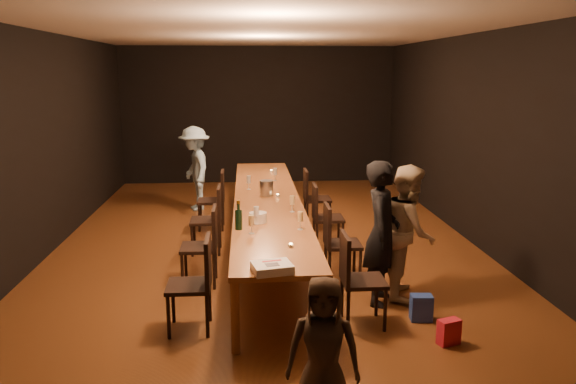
{
  "coord_description": "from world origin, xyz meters",
  "views": [
    {
      "loc": [
        -0.28,
        -7.52,
        2.47
      ],
      "look_at": [
        0.23,
        -0.75,
        1.0
      ],
      "focal_mm": 35.0,
      "sensor_mm": 36.0,
      "label": 1
    }
  ],
  "objects": [
    {
      "name": "ground",
      "position": [
        0.0,
        0.0,
        0.0
      ],
      "size": [
        10.0,
        10.0,
        0.0
      ],
      "primitive_type": "plane",
      "color": "#3E1C0F",
      "rests_on": "ground"
    },
    {
      "name": "room_shell",
      "position": [
        0.0,
        0.0,
        2.08
      ],
      "size": [
        6.04,
        10.04,
        3.02
      ],
      "color": "black",
      "rests_on": "ground"
    },
    {
      "name": "table",
      "position": [
        0.0,
        0.0,
        0.7
      ],
      "size": [
        0.9,
        6.0,
        0.75
      ],
      "color": "brown",
      "rests_on": "ground"
    },
    {
      "name": "chair_right_0",
      "position": [
        0.85,
        -2.4,
        0.47
      ],
      "size": [
        0.42,
        0.42,
        0.93
      ],
      "primitive_type": null,
      "rotation": [
        0.0,
        0.0,
        -1.57
      ],
      "color": "black",
      "rests_on": "ground"
    },
    {
      "name": "chair_right_1",
      "position": [
        0.85,
        -1.2,
        0.47
      ],
      "size": [
        0.42,
        0.42,
        0.93
      ],
      "primitive_type": null,
      "rotation": [
        0.0,
        0.0,
        -1.57
      ],
      "color": "black",
      "rests_on": "ground"
    },
    {
      "name": "chair_right_2",
      "position": [
        0.85,
        0.0,
        0.47
      ],
      "size": [
        0.42,
        0.42,
        0.93
      ],
      "primitive_type": null,
      "rotation": [
        0.0,
        0.0,
        -1.57
      ],
      "color": "black",
      "rests_on": "ground"
    },
    {
      "name": "chair_right_3",
      "position": [
        0.85,
        1.2,
        0.47
      ],
      "size": [
        0.42,
        0.42,
        0.93
      ],
      "primitive_type": null,
      "rotation": [
        0.0,
        0.0,
        -1.57
      ],
      "color": "black",
      "rests_on": "ground"
    },
    {
      "name": "chair_left_0",
      "position": [
        -0.85,
        -2.4,
        0.47
      ],
      "size": [
        0.42,
        0.42,
        0.93
      ],
      "primitive_type": null,
      "rotation": [
        0.0,
        0.0,
        1.57
      ],
      "color": "black",
      "rests_on": "ground"
    },
    {
      "name": "chair_left_1",
      "position": [
        -0.85,
        -1.2,
        0.47
      ],
      "size": [
        0.42,
        0.42,
        0.93
      ],
      "primitive_type": null,
      "rotation": [
        0.0,
        0.0,
        1.57
      ],
      "color": "black",
      "rests_on": "ground"
    },
    {
      "name": "chair_left_2",
      "position": [
        -0.85,
        0.0,
        0.47
      ],
      "size": [
        0.42,
        0.42,
        0.93
      ],
      "primitive_type": null,
      "rotation": [
        0.0,
        0.0,
        1.57
      ],
      "color": "black",
      "rests_on": "ground"
    },
    {
      "name": "chair_left_3",
      "position": [
        -0.85,
        1.2,
        0.47
      ],
      "size": [
        0.42,
        0.42,
        0.93
      ],
      "primitive_type": null,
      "rotation": [
        0.0,
        0.0,
        1.57
      ],
      "color": "black",
      "rests_on": "ground"
    },
    {
      "name": "woman_birthday",
      "position": [
        1.15,
        -1.86,
        0.78
      ],
      "size": [
        0.53,
        0.65,
        1.56
      ],
      "primitive_type": "imported",
      "rotation": [
        0.0,
        0.0,
        1.26
      ],
      "color": "black",
      "rests_on": "ground"
    },
    {
      "name": "woman_tan",
      "position": [
        1.49,
        -1.69,
        0.74
      ],
      "size": [
        0.71,
        0.83,
        1.48
      ],
      "primitive_type": "imported",
      "rotation": [
        0.0,
        0.0,
        1.34
      ],
      "color": "beige",
      "rests_on": "ground"
    },
    {
      "name": "man_blue",
      "position": [
        -1.2,
        2.49,
        0.75
      ],
      "size": [
        0.83,
        1.1,
        1.51
      ],
      "primitive_type": "imported",
      "rotation": [
        0.0,
        0.0,
        -1.26
      ],
      "color": "#93BFE3",
      "rests_on": "ground"
    },
    {
      "name": "child",
      "position": [
        0.24,
        -3.91,
        0.54
      ],
      "size": [
        0.58,
        0.44,
        1.08
      ],
      "primitive_type": "imported",
      "rotation": [
        0.0,
        0.0,
        -0.19
      ],
      "color": "#443426",
      "rests_on": "ground"
    },
    {
      "name": "gift_bag_red",
      "position": [
        1.56,
        -2.88,
        0.12
      ],
      "size": [
        0.23,
        0.17,
        0.24
      ],
      "primitive_type": "cube",
      "rotation": [
        0.0,
        0.0,
        0.33
      ],
      "color": "red",
      "rests_on": "ground"
    },
    {
      "name": "gift_bag_blue",
      "position": [
        1.46,
        -2.36,
        0.13
      ],
      "size": [
        0.22,
        0.16,
        0.27
      ],
      "primitive_type": "cube",
      "rotation": [
        0.0,
        0.0,
        -0.07
      ],
      "color": "#2847AD",
      "rests_on": "ground"
    },
    {
      "name": "birthday_cake",
      "position": [
        -0.07,
        -2.88,
        0.79
      ],
      "size": [
        0.39,
        0.34,
        0.08
      ],
      "rotation": [
        0.0,
        0.0,
        0.22
      ],
      "color": "white",
      "rests_on": "table"
    },
    {
      "name": "plate_stack",
      "position": [
        -0.16,
        -1.23,
        0.81
      ],
      "size": [
        0.27,
        0.27,
        0.12
      ],
      "primitive_type": "cylinder",
      "rotation": [
        0.0,
        0.0,
        0.38
      ],
      "color": "white",
      "rests_on": "table"
    },
    {
      "name": "champagne_bottle",
      "position": [
        -0.38,
        -1.51,
        0.92
      ],
      "size": [
        0.1,
        0.1,
        0.33
      ],
      "primitive_type": null,
      "rotation": [
        0.0,
        0.0,
        -0.24
      ],
      "color": "black",
      "rests_on": "table"
    },
    {
      "name": "ice_bucket",
      "position": [
        -0.0,
        0.21,
        0.86
      ],
      "size": [
        0.21,
        0.21,
        0.21
      ],
      "primitive_type": "cylinder",
      "rotation": [
        0.0,
        0.0,
        -0.08
      ],
      "color": "#AAAAAF",
      "rests_on": "table"
    },
    {
      "name": "wineglass_0",
      "position": [
        -0.24,
        -1.69,
        0.85
      ],
      "size": [
        0.06,
        0.06,
        0.21
      ],
      "primitive_type": null,
      "color": "beige",
      "rests_on": "table"
    },
    {
      "name": "wineglass_1",
      "position": [
        0.3,
        -1.57,
        0.85
      ],
      "size": [
        0.06,
        0.06,
        0.21
      ],
      "primitive_type": null,
      "color": "beige",
      "rests_on": "table"
    },
    {
      "name": "wineglass_2",
      "position": [
        -0.18,
        -1.3,
        0.85
      ],
      "size": [
        0.06,
        0.06,
        0.21
      ],
      "primitive_type": null,
      "color": "silver",
      "rests_on": "table"
    },
    {
      "name": "wineglass_3",
      "position": [
        0.28,
        -0.77,
        0.85
      ],
      "size": [
        0.06,
        0.06,
        0.21
      ],
      "primitive_type": null,
      "color": "beige",
      "rests_on": "table"
    },
    {
      "name": "wineglass_4",
      "position": [
        -0.25,
        0.62,
        0.85
      ],
      "size": [
        0.06,
        0.06,
        0.21
      ],
      "primitive_type": null,
      "color": "silver",
      "rests_on": "table"
    },
    {
      "name": "wineglass_5",
      "position": [
        0.17,
        1.26,
        0.85
      ],
      "size": [
        0.06,
        0.06,
        0.21
      ],
      "primitive_type": null,
      "color": "silver",
      "rests_on": "table"
    },
    {
      "name": "tealight_near",
      "position": [
        0.15,
        -2.18,
        0.77
      ],
      "size": [
        0.05,
        0.05,
        0.03
      ],
      "primitive_type": "cylinder",
      "color": "#B2B7B2",
      "rests_on": "table"
    },
    {
      "name": "tealight_mid",
      "position": [
        0.15,
        0.11,
        0.77
      ],
      "size": [
        0.05,
        0.05,
        0.03
      ],
      "primitive_type": "cylinder",
      "color": "#B2B7B2",
      "rests_on": "table"
    },
    {
      "name": "tealight_far",
      "position": [
        0.15,
        2.06,
        0.77
      ],
      "size": [
        0.05,
        0.05,
        0.03
      ],
      "primitive_type": "cylinder",
      "color": "#B2B7B2",
      "rests_on": "table"
    }
  ]
}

